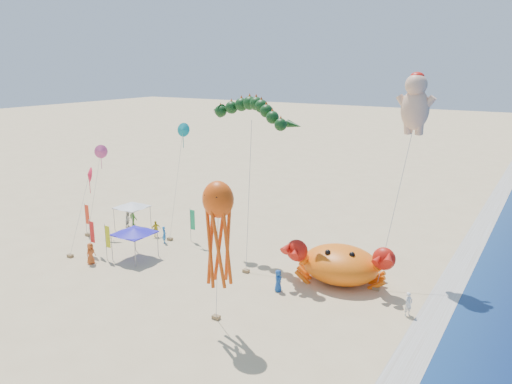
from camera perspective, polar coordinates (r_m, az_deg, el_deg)
ground at (r=38.23m, az=1.00°, el=-10.52°), size 320.00×320.00×0.00m
foam_strip at (r=34.41m, az=19.07°, el=-14.38°), size 320.00×320.00×0.00m
crab_inflatable at (r=38.52m, az=9.56°, el=-8.04°), size 7.96×6.34×3.49m
dragon_kite at (r=41.07m, az=-0.67°, el=8.84°), size 9.75×5.81×13.19m
cherub_kite at (r=39.47m, az=17.75°, el=9.75°), size 2.10×5.95×15.56m
octopus_kite at (r=29.67m, az=-4.31°, el=-3.86°), size 2.22×1.97×9.56m
canopy_blue at (r=43.44m, az=-13.75°, el=-4.35°), size 3.23×3.23×2.71m
canopy_white at (r=51.28m, az=-14.02°, el=-1.47°), size 3.03×3.03×2.71m
feather_flags at (r=46.42m, az=-15.27°, el=-3.79°), size 10.25×7.44×3.20m
beachgoers at (r=46.02m, az=-10.66°, el=-5.21°), size 30.29×10.26×1.81m
small_kites at (r=47.33m, az=-14.94°, el=3.42°), size 8.85×10.65×10.88m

